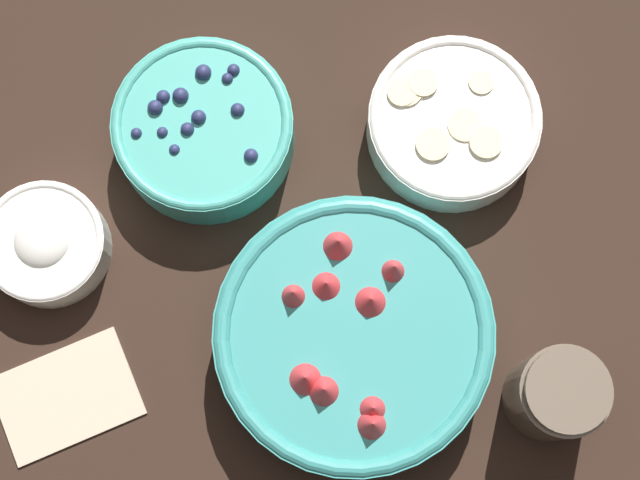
% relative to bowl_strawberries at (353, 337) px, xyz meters
% --- Properties ---
extents(ground_plane, '(4.00, 4.00, 0.00)m').
position_rel_bowl_strawberries_xyz_m(ground_plane, '(-0.03, 0.13, -0.04)').
color(ground_plane, black).
extents(bowl_strawberries, '(0.26, 0.26, 0.09)m').
position_rel_bowl_strawberries_xyz_m(bowl_strawberries, '(0.00, 0.00, 0.00)').
color(bowl_strawberries, teal).
rests_on(bowl_strawberries, ground_plane).
extents(bowl_blueberries, '(0.18, 0.18, 0.07)m').
position_rel_bowl_strawberries_xyz_m(bowl_blueberries, '(-0.13, 0.21, -0.01)').
color(bowl_blueberries, '#47AD9E').
rests_on(bowl_blueberries, ground_plane).
extents(bowl_bananas, '(0.17, 0.17, 0.05)m').
position_rel_bowl_strawberries_xyz_m(bowl_bananas, '(0.11, 0.21, -0.01)').
color(bowl_bananas, white).
rests_on(bowl_bananas, ground_plane).
extents(bowl_cream, '(0.12, 0.12, 0.05)m').
position_rel_bowl_strawberries_xyz_m(bowl_cream, '(-0.29, 0.11, -0.01)').
color(bowl_cream, white).
rests_on(bowl_cream, ground_plane).
extents(jar_chocolate, '(0.08, 0.08, 0.10)m').
position_rel_bowl_strawberries_xyz_m(jar_chocolate, '(0.18, -0.06, 0.01)').
color(jar_chocolate, brown).
rests_on(jar_chocolate, ground_plane).
extents(napkin, '(0.15, 0.13, 0.01)m').
position_rel_bowl_strawberries_xyz_m(napkin, '(-0.28, -0.04, -0.04)').
color(napkin, beige).
rests_on(napkin, ground_plane).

